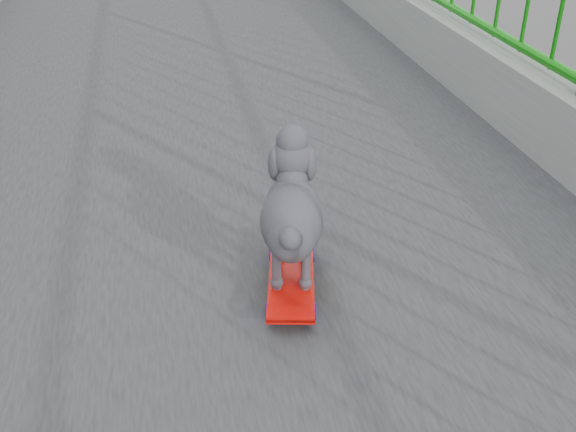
# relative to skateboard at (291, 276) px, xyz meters

# --- Properties ---
(railing) EXTENTS (3.00, 24.00, 1.42)m
(railing) POSITION_rel_skateboard_xyz_m (-0.15, 0.58, 0.17)
(railing) COLOR gray
(railing) RESTS_ON footbridge
(skateboard) EXTENTS (0.22, 0.47, 0.06)m
(skateboard) POSITION_rel_skateboard_xyz_m (0.00, 0.00, 0.00)
(skateboard) COLOR red
(skateboard) RESTS_ON footbridge
(poodle) EXTENTS (0.23, 0.42, 0.36)m
(poodle) POSITION_rel_skateboard_xyz_m (0.00, 0.02, 0.21)
(poodle) COLOR #302D32
(poodle) RESTS_ON skateboard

